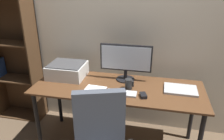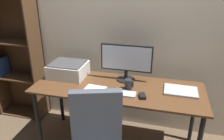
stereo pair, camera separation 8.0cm
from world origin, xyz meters
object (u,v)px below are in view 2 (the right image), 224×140
object	(u,v)px
coffee_mug	(128,84)
laptop	(181,91)
monitor	(126,60)
bookshelf	(18,59)
desk	(118,94)
keyboard	(121,93)
printer	(68,69)
mouse	(142,96)

from	to	relation	value
coffee_mug	laptop	size ratio (longest dim) A/B	0.33
monitor	coffee_mug	size ratio (longest dim) A/B	5.18
laptop	bookshelf	xyz separation A→B (m)	(-2.05, 0.27, 0.04)
desk	monitor	distance (m)	0.37
desk	laptop	xyz separation A→B (m)	(0.63, 0.05, 0.09)
keyboard	bookshelf	bearing A→B (deg)	162.34
desk	bookshelf	world-z (taller)	bookshelf
coffee_mug	printer	xyz separation A→B (m)	(-0.72, 0.15, 0.03)
desk	coffee_mug	distance (m)	0.18
coffee_mug	printer	world-z (taller)	printer
keyboard	laptop	bearing A→B (deg)	18.56
printer	bookshelf	world-z (taller)	bookshelf
bookshelf	monitor	bearing A→B (deg)	-5.49
keyboard	printer	world-z (taller)	printer
coffee_mug	printer	size ratio (longest dim) A/B	0.27
monitor	bookshelf	size ratio (longest dim) A/B	0.34
desk	coffee_mug	world-z (taller)	coffee_mug
mouse	coffee_mug	size ratio (longest dim) A/B	0.90
mouse	bookshelf	bearing A→B (deg)	147.79
coffee_mug	laptop	bearing A→B (deg)	8.03
printer	bookshelf	bearing A→B (deg)	166.26
keyboard	mouse	xyz separation A→B (m)	(0.21, -0.01, 0.01)
mouse	laptop	xyz separation A→B (m)	(0.35, 0.20, -0.01)
printer	monitor	bearing A→B (deg)	5.05
desk	mouse	xyz separation A→B (m)	(0.27, -0.15, 0.10)
keyboard	coffee_mug	xyz separation A→B (m)	(0.05, 0.12, 0.04)
laptop	keyboard	bearing A→B (deg)	-160.18
keyboard	mouse	distance (m)	0.21
laptop	printer	size ratio (longest dim) A/B	0.80
desk	keyboard	bearing A→B (deg)	-65.45
monitor	desk	bearing A→B (deg)	-104.76
desk	coffee_mug	bearing A→B (deg)	-10.55
desk	monitor	size ratio (longest dim) A/B	3.17
mouse	laptop	size ratio (longest dim) A/B	0.30
desk	keyboard	size ratio (longest dim) A/B	6.04
desk	bookshelf	distance (m)	1.46
mouse	printer	xyz separation A→B (m)	(-0.88, 0.28, 0.06)
coffee_mug	laptop	world-z (taller)	coffee_mug
monitor	printer	bearing A→B (deg)	-174.95
monitor	keyboard	xyz separation A→B (m)	(0.02, -0.33, -0.22)
coffee_mug	keyboard	bearing A→B (deg)	-112.88
desk	monitor	world-z (taller)	monitor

